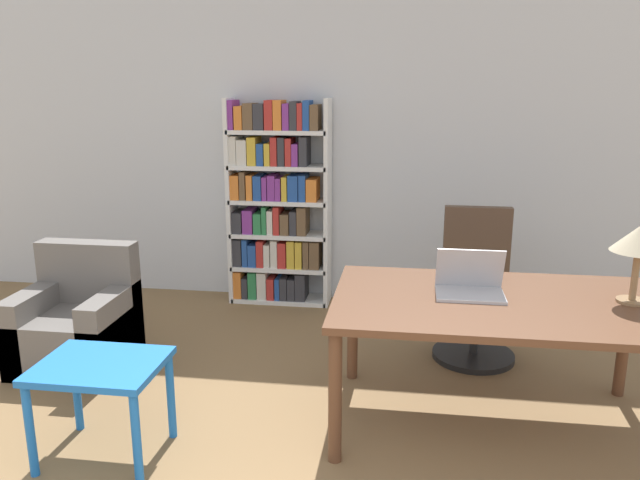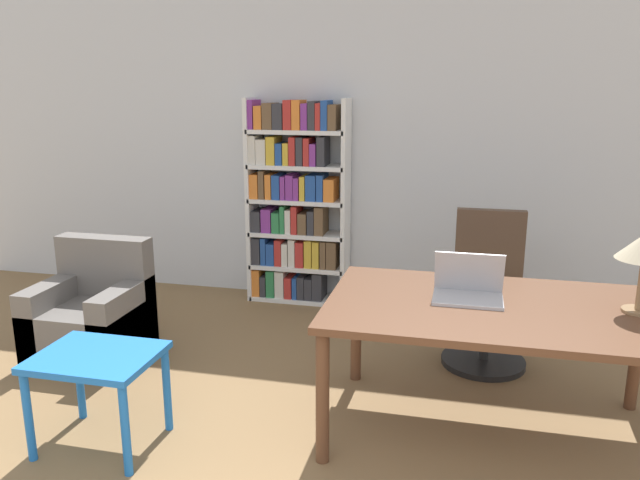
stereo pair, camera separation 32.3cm
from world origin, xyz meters
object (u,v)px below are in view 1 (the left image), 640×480
(desk, at_px, (498,313))
(laptop, at_px, (470,285))
(table_lamp, at_px, (639,241))
(office_chair, at_px, (476,294))
(side_table_blue, at_px, (101,378))
(bookshelf, at_px, (276,205))
(armchair, at_px, (77,325))

(desk, bearing_deg, laptop, 155.77)
(table_lamp, xyz_separation_m, office_chair, (-0.72, 0.92, -0.64))
(laptop, relative_size, office_chair, 0.35)
(side_table_blue, bearing_deg, table_lamp, 13.63)
(table_lamp, bearing_deg, desk, -174.97)
(desk, height_order, office_chair, office_chair)
(side_table_blue, relative_size, bookshelf, 0.35)
(table_lamp, bearing_deg, laptop, 179.58)
(desk, bearing_deg, armchair, 170.95)
(desk, height_order, side_table_blue, desk)
(table_lamp, height_order, bookshelf, bookshelf)
(office_chair, height_order, side_table_blue, office_chair)
(office_chair, height_order, bookshelf, bookshelf)
(desk, bearing_deg, bookshelf, 131.02)
(table_lamp, relative_size, side_table_blue, 0.69)
(laptop, bearing_deg, office_chair, 81.29)
(side_table_blue, height_order, bookshelf, bookshelf)
(table_lamp, distance_m, armchair, 3.57)
(bookshelf, bearing_deg, desk, -48.98)
(bookshelf, bearing_deg, laptop, -50.67)
(desk, relative_size, laptop, 4.83)
(laptop, bearing_deg, bookshelf, 129.33)
(table_lamp, bearing_deg, side_table_blue, -166.37)
(laptop, xyz_separation_m, side_table_blue, (-1.88, -0.67, -0.37))
(laptop, relative_size, table_lamp, 0.87)
(desk, height_order, laptop, laptop)
(laptop, bearing_deg, armchair, 171.90)
(office_chair, bearing_deg, armchair, -168.83)
(table_lamp, height_order, side_table_blue, table_lamp)
(laptop, xyz_separation_m, office_chair, (0.14, 0.91, -0.36))
(office_chair, height_order, armchair, office_chair)
(laptop, height_order, armchair, laptop)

